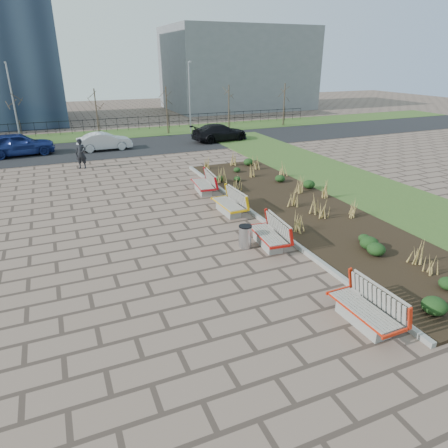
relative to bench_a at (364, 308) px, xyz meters
name	(u,v)px	position (x,y,z in m)	size (l,w,h in m)	color
ground	(217,298)	(-3.00, 2.58, -0.50)	(120.00, 120.00, 0.00)	brown
planting_bed	(304,210)	(3.25, 7.58, -0.45)	(4.50, 18.00, 0.10)	black
planting_curb	(258,217)	(0.92, 7.58, -0.42)	(0.16, 18.00, 0.15)	gray
grass_verge_near	(385,197)	(8.00, 7.58, -0.48)	(5.00, 38.00, 0.04)	#33511E
grass_verge_far	(98,135)	(-3.00, 30.58, -0.48)	(80.00, 5.00, 0.04)	#33511E
road	(107,149)	(-3.00, 24.58, -0.49)	(80.00, 7.00, 0.02)	black
bench_a	(364,308)	(0.00, 0.00, 0.00)	(0.90, 2.10, 1.00)	red
bench_b	(268,233)	(0.00, 5.05, 0.00)	(0.90, 2.10, 1.00)	red
bench_c	(228,203)	(0.00, 8.63, 0.00)	(0.90, 2.10, 1.00)	yellow
bench_d	(203,183)	(0.00, 11.84, 0.00)	(0.90, 2.10, 1.00)	red
litter_bin	(245,237)	(-0.81, 5.27, -0.09)	(0.46, 0.46, 0.82)	#B2B2B7
pedestrian	(81,154)	(-5.21, 19.29, 0.41)	(0.66, 0.44, 1.82)	black
car_blue	(18,144)	(-8.93, 24.56, 0.31)	(1.87, 4.65, 1.58)	navy
car_silver	(105,141)	(-3.19, 24.09, 0.16)	(1.35, 3.87, 1.28)	#B7B9C0
car_black	(220,132)	(5.97, 24.02, 0.20)	(1.91, 4.70, 1.36)	black
tree_b	(17,118)	(-9.00, 29.08, 1.54)	(1.40, 1.40, 4.00)	#4C3D2D
tree_c	(97,114)	(-3.00, 29.08, 1.54)	(1.40, 1.40, 4.00)	#4C3D2D
tree_d	(167,110)	(3.00, 29.08, 1.54)	(1.40, 1.40, 4.00)	#4C3D2D
tree_e	(229,107)	(9.00, 29.08, 1.54)	(1.40, 1.40, 4.00)	#4C3D2D
tree_f	(284,104)	(15.00, 29.08, 1.54)	(1.40, 1.40, 4.00)	#4C3D2D
lamp_west	(14,105)	(-9.00, 28.58, 2.54)	(0.24, 0.60, 6.00)	gray
lamp_east	(190,98)	(5.00, 28.58, 2.54)	(0.24, 0.60, 6.00)	gray
railing_fence	(95,126)	(-3.00, 32.08, 0.14)	(44.00, 0.10, 1.20)	black
building_grey	(237,69)	(17.00, 44.58, 4.50)	(18.00, 12.00, 10.00)	slate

